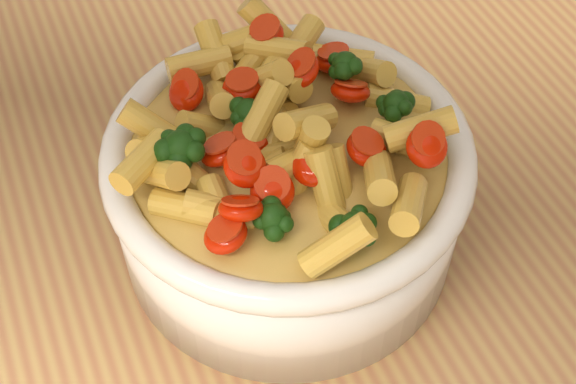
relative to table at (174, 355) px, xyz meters
name	(u,v)px	position (x,y,z in m)	size (l,w,h in m)	color
table	(174,355)	(0.00, 0.00, 0.00)	(1.20, 0.80, 0.90)	#B0874B
serving_bowl	(288,191)	(0.10, 0.01, 0.16)	(0.25, 0.25, 0.11)	white
pasta_salad	(288,125)	(0.10, 0.01, 0.22)	(0.20, 0.20, 0.04)	gold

